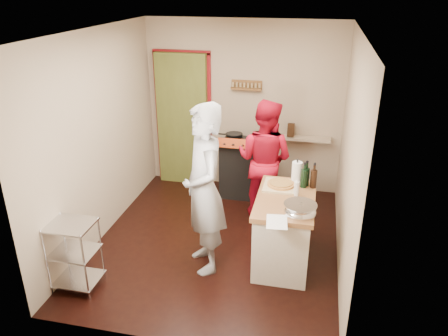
{
  "coord_description": "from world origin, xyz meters",
  "views": [
    {
      "loc": [
        1.11,
        -4.65,
        3.1
      ],
      "look_at": [
        0.09,
        0.0,
        1.04
      ],
      "focal_mm": 35.0,
      "sensor_mm": 36.0,
      "label": 1
    }
  ],
  "objects_px": {
    "wire_shelving": "(74,253)",
    "person_stripe": "(204,190)",
    "person_red": "(264,160)",
    "stove": "(242,167)",
    "island": "(285,227)"
  },
  "relations": [
    {
      "from": "island",
      "to": "person_stripe",
      "type": "height_order",
      "value": "person_stripe"
    },
    {
      "from": "wire_shelving",
      "to": "person_red",
      "type": "height_order",
      "value": "person_red"
    },
    {
      "from": "wire_shelving",
      "to": "person_red",
      "type": "relative_size",
      "value": 0.48
    },
    {
      "from": "person_red",
      "to": "stove",
      "type": "bearing_deg",
      "value": -36.69
    },
    {
      "from": "wire_shelving",
      "to": "person_stripe",
      "type": "relative_size",
      "value": 0.41
    },
    {
      "from": "wire_shelving",
      "to": "person_stripe",
      "type": "xyz_separation_m",
      "value": [
        1.25,
        0.69,
        0.54
      ]
    },
    {
      "from": "stove",
      "to": "island",
      "type": "xyz_separation_m",
      "value": [
        0.81,
        -1.64,
        -0.0
      ]
    },
    {
      "from": "stove",
      "to": "person_red",
      "type": "relative_size",
      "value": 0.6
    },
    {
      "from": "wire_shelving",
      "to": "person_red",
      "type": "distance_m",
      "value": 2.71
    },
    {
      "from": "stove",
      "to": "wire_shelving",
      "type": "distance_m",
      "value": 2.94
    },
    {
      "from": "island",
      "to": "person_stripe",
      "type": "distance_m",
      "value": 1.07
    },
    {
      "from": "person_red",
      "to": "person_stripe",
      "type": "bearing_deg",
      "value": 87.89
    },
    {
      "from": "person_stripe",
      "to": "person_red",
      "type": "xyz_separation_m",
      "value": [
        0.49,
        1.35,
        -0.14
      ]
    },
    {
      "from": "person_stripe",
      "to": "wire_shelving",
      "type": "bearing_deg",
      "value": -91.31
    },
    {
      "from": "wire_shelving",
      "to": "island",
      "type": "relative_size",
      "value": 0.63
    }
  ]
}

